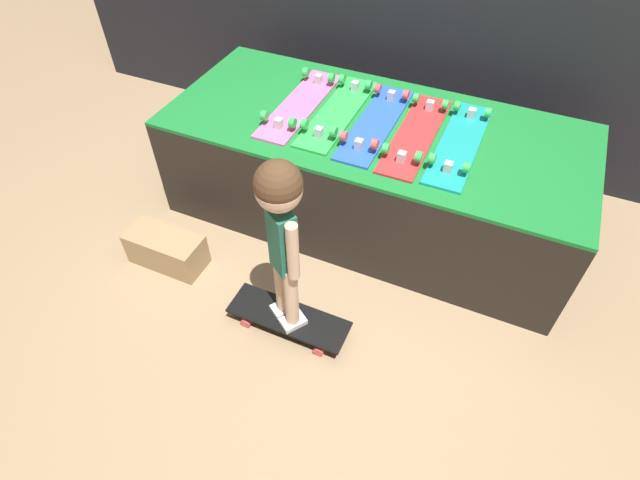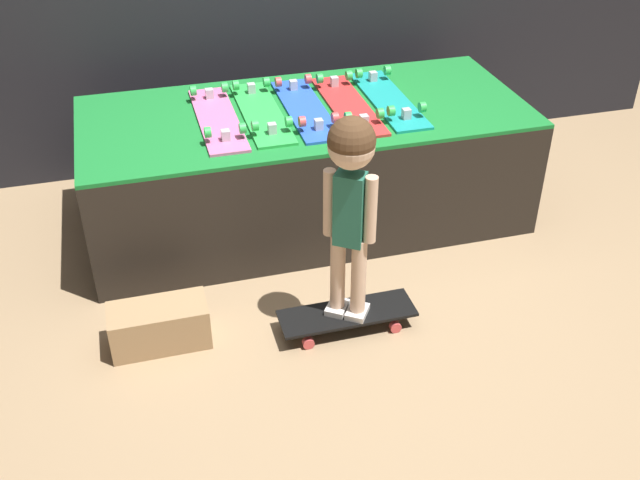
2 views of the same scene
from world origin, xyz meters
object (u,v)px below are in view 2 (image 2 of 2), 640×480
(child, at_px, (350,183))
(storage_box, at_px, (159,325))
(skateboard_red_on_rack, at_px, (348,104))
(skateboard_pink_on_rack, at_px, (217,118))
(skateboard_blue_on_rack, at_px, (305,108))
(skateboard_green_on_rack, at_px, (261,111))
(skateboard_teal_on_rack, at_px, (389,98))
(skateboard_on_floor, at_px, (347,315))

(child, relative_size, storage_box, 2.23)
(skateboard_red_on_rack, distance_m, storage_box, 1.52)
(skateboard_red_on_rack, relative_size, child, 0.82)
(skateboard_red_on_rack, xyz_separation_m, storage_box, (-1.12, -0.85, -0.56))
(storage_box, bearing_deg, child, -8.31)
(skateboard_red_on_rack, bearing_deg, storage_box, -142.99)
(skateboard_pink_on_rack, relative_size, skateboard_blue_on_rack, 1.00)
(skateboard_green_on_rack, distance_m, child, 1.02)
(skateboard_red_on_rack, xyz_separation_m, child, (-0.29, -0.97, 0.10))
(skateboard_pink_on_rack, distance_m, skateboard_green_on_rack, 0.23)
(skateboard_pink_on_rack, height_order, skateboard_blue_on_rack, same)
(skateboard_teal_on_rack, distance_m, skateboard_on_floor, 1.26)
(child, bearing_deg, skateboard_teal_on_rack, 96.14)
(skateboard_blue_on_rack, bearing_deg, skateboard_green_on_rack, 175.99)
(skateboard_green_on_rack, height_order, skateboard_teal_on_rack, same)
(skateboard_teal_on_rack, bearing_deg, child, -118.04)
(skateboard_green_on_rack, bearing_deg, skateboard_pink_on_rack, -176.77)
(skateboard_red_on_rack, distance_m, skateboard_on_floor, 1.17)
(skateboard_green_on_rack, relative_size, skateboard_blue_on_rack, 1.00)
(skateboard_red_on_rack, height_order, skateboard_teal_on_rack, same)
(skateboard_pink_on_rack, height_order, skateboard_red_on_rack, same)
(skateboard_pink_on_rack, distance_m, storage_box, 1.12)
(skateboard_teal_on_rack, bearing_deg, storage_box, -147.52)
(skateboard_teal_on_rack, bearing_deg, skateboard_on_floor, -118.04)
(skateboard_green_on_rack, height_order, skateboard_on_floor, skateboard_green_on_rack)
(skateboard_pink_on_rack, height_order, storage_box, skateboard_pink_on_rack)
(skateboard_red_on_rack, bearing_deg, skateboard_pink_on_rack, 178.77)
(skateboard_teal_on_rack, xyz_separation_m, child, (-0.52, -0.98, 0.10))
(child, bearing_deg, storage_box, -154.13)
(skateboard_blue_on_rack, distance_m, child, 0.99)
(skateboard_green_on_rack, distance_m, skateboard_red_on_rack, 0.46)
(storage_box, bearing_deg, skateboard_on_floor, -8.31)
(skateboard_green_on_rack, height_order, skateboard_red_on_rack, same)
(storage_box, bearing_deg, skateboard_green_on_rack, 52.72)
(skateboard_teal_on_rack, relative_size, storage_box, 1.82)
(skateboard_green_on_rack, bearing_deg, child, -80.69)
(skateboard_blue_on_rack, bearing_deg, skateboard_red_on_rack, -2.91)
(skateboard_pink_on_rack, xyz_separation_m, skateboard_teal_on_rack, (0.92, -0.00, 0.00))
(skateboard_green_on_rack, bearing_deg, skateboard_red_on_rack, -3.46)
(skateboard_blue_on_rack, xyz_separation_m, child, (-0.07, -0.98, 0.10))
(skateboard_on_floor, height_order, child, child)
(skateboard_pink_on_rack, xyz_separation_m, skateboard_green_on_rack, (0.23, 0.01, 0.00))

